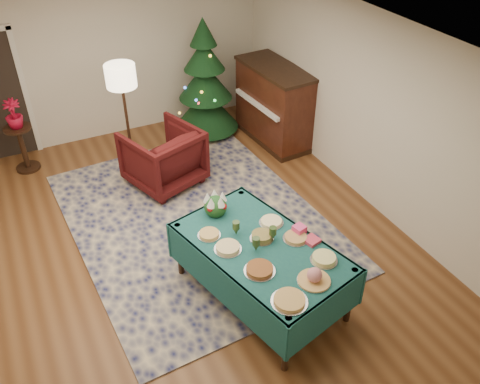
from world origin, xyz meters
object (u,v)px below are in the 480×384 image
floor_lamp (122,83)px  christmas_tree (205,83)px  buffet_table (261,256)px  armchair (163,155)px  side_table (23,149)px  piano (274,105)px  potted_plant (15,120)px  gift_box (299,230)px

floor_lamp → christmas_tree: bearing=25.1°
buffet_table → armchair: (-0.20, 2.72, -0.12)m
floor_lamp → side_table: bearing=149.6°
armchair → piano: size_ratio=0.64×
armchair → potted_plant: armchair is taller
armchair → piano: 2.22m
buffet_table → armchair: 2.73m
armchair → buffet_table: bearing=75.4°
buffet_table → potted_plant: 4.58m
armchair → piano: bearing=173.0°
buffet_table → potted_plant: size_ratio=4.87×
buffet_table → floor_lamp: bearing=99.9°
potted_plant → gift_box: bearing=-58.1°
buffet_table → floor_lamp: size_ratio=1.23×
christmas_tree → potted_plant: bearing=177.4°
potted_plant → floor_lamp: bearing=-30.4°
gift_box → floor_lamp: (-1.04, 3.20, 0.70)m
armchair → floor_lamp: 1.19m
armchair → piano: piano is taller
floor_lamp → potted_plant: bearing=149.6°
side_table → buffet_table: bearing=-63.2°
potted_plant → armchair: bearing=-36.4°
gift_box → potted_plant: 4.81m
buffet_table → floor_lamp: (-0.56, 3.20, 0.91)m
gift_box → christmas_tree: christmas_tree is taller
potted_plant → christmas_tree: bearing=-2.6°
potted_plant → christmas_tree: christmas_tree is taller
gift_box → piano: bearing=65.0°
buffet_table → side_table: 4.58m
christmas_tree → gift_box: bearing=-97.9°
armchair → potted_plant: size_ratio=2.22×
floor_lamp → potted_plant: 1.86m
christmas_tree → piano: christmas_tree is taller
armchair → side_table: 2.31m
armchair → gift_box: bearing=85.2°
buffet_table → armchair: armchair is taller
gift_box → armchair: (-0.68, 2.72, -0.32)m
armchair → side_table: armchair is taller
side_table → piano: size_ratio=0.47×
armchair → side_table: (-1.85, 1.37, -0.14)m
gift_box → side_table: (-2.54, 4.08, -0.46)m
buffet_table → piano: (1.96, 3.17, 0.03)m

